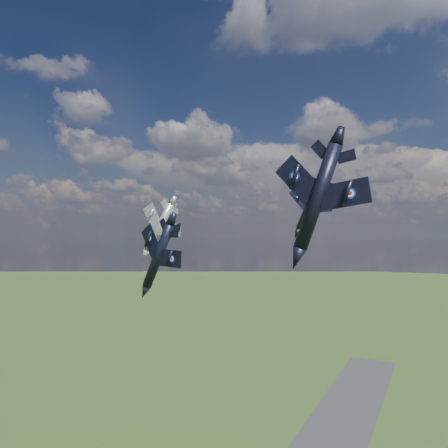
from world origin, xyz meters
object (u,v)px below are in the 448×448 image
at_px(jet_lead_navy, 158,256).
at_px(jet_high_navy, 308,207).
at_px(jet_left_silver, 159,227).
at_px(jet_right_navy, 318,197).

height_order(jet_lead_navy, jet_high_navy, jet_high_navy).
bearing_deg(jet_lead_navy, jet_high_navy, 63.52).
bearing_deg(jet_left_silver, jet_right_navy, -39.22).
bearing_deg(jet_high_navy, jet_lead_navy, -152.92).
xyz_separation_m(jet_lead_navy, jet_high_navy, (19.44, 21.29, 8.77)).
bearing_deg(jet_right_navy, jet_lead_navy, 154.97).
relative_size(jet_right_navy, jet_left_silver, 0.89).
distance_m(jet_lead_navy, jet_high_navy, 30.14).
height_order(jet_lead_navy, jet_left_silver, jet_left_silver).
bearing_deg(jet_left_silver, jet_high_navy, 2.31).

